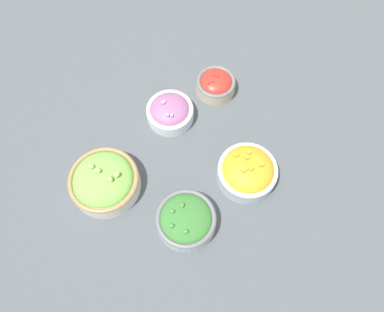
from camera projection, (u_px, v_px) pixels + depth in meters
The scene contains 6 objects.
ground_plane at pixel (192, 161), 0.99m from camera, with size 3.00×3.00×0.00m, color #4C5156.
bowl_lettuce at pixel (104, 181), 0.93m from camera, with size 0.18×0.18×0.09m.
bowl_squash at pixel (247, 171), 0.94m from camera, with size 0.15×0.15×0.09m.
bowl_red_onion at pixel (170, 111), 1.02m from camera, with size 0.13×0.13×0.07m.
bowl_broccoli at pixel (186, 220), 0.89m from camera, with size 0.15×0.15×0.07m.
bowl_cherry_tomatoes at pixel (216, 84), 1.06m from camera, with size 0.11×0.11×0.06m.
Camera 1 is at (-0.33, -0.24, 0.90)m, focal length 35.00 mm.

